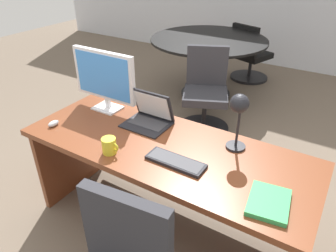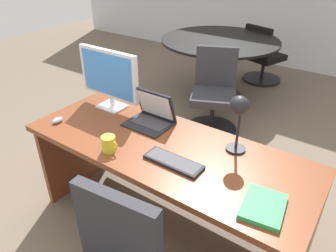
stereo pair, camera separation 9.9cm
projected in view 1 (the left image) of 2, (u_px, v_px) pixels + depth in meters
ground at (239, 136)px, 3.42m from camera, size 12.00×12.00×0.00m
desk at (169, 167)px, 2.09m from camera, size 1.85×0.72×0.73m
monitor at (104, 77)px, 2.25m from camera, size 0.53×0.16×0.45m
laptop at (150, 114)px, 2.16m from camera, size 0.31×0.25×0.23m
keyboard at (176, 162)px, 1.79m from camera, size 0.35×0.12×0.02m
mouse at (53, 123)px, 2.15m from camera, size 0.05×0.08×0.04m
desk_lamp at (239, 111)px, 1.78m from camera, size 0.12×0.14×0.37m
book at (269, 202)px, 1.50m from camera, size 0.22×0.27×0.03m
coffee_mug at (109, 146)px, 1.86m from camera, size 0.11×0.09×0.10m
meeting_table at (208, 53)px, 4.06m from camera, size 1.48×1.48×0.78m
meeting_chair_near at (205, 98)px, 3.41m from camera, size 0.61×0.62×0.89m
meeting_chair_far at (249, 58)px, 4.68m from camera, size 0.58×0.60×0.84m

